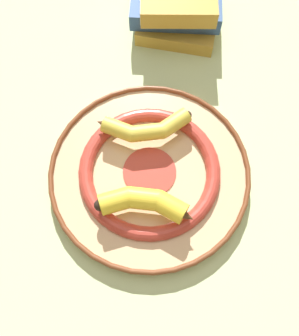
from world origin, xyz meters
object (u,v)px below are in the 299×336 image
Objects in this scene: banana_a at (145,129)px; banana_b at (145,202)px; book_stack at (177,8)px; decorative_bowl at (149,172)px.

banana_a is 0.95× the size of banana_b.
banana_a is at bearing 82.82° from book_stack.
decorative_bowl is 2.60× the size of banana_a.
decorative_bowl is 1.61× the size of book_stack.
banana_b is at bearing -96.74° from banana_a.
decorative_bowl is 0.08m from banana_a.
book_stack reaches higher than banana_b.
banana_b is (-0.10, 0.11, 0.00)m from banana_a.
book_stack is (0.16, -0.27, -0.00)m from banana_a.
banana_b is 0.65× the size of book_stack.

